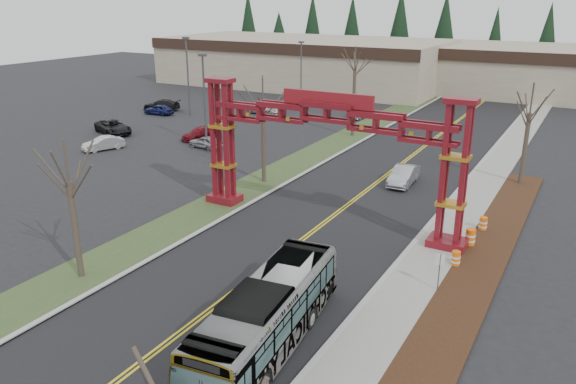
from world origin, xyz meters
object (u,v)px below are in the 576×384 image
Objects in this scene: parked_car_near_a at (206,142)px; parked_car_mid_a at (200,133)px; retail_building_west at (304,61)px; bare_tree_median_mid at (263,107)px; parked_car_far_a at (360,112)px; bare_tree_right_far at (530,114)px; light_pole_mid at (188,71)px; barrel_mid at (470,238)px; parked_car_mid_b at (159,110)px; transit_bus at (267,316)px; light_pole_near at (204,94)px; light_pole_far at (301,68)px; barrel_north at (483,224)px; parked_car_near_c at (113,127)px; parked_car_far_b at (265,109)px; parked_car_far_c at (161,105)px; bare_tree_median_near at (69,182)px; gateway_arch at (327,134)px; street_sign at (440,265)px; silver_sedan at (404,175)px; bare_tree_median_far at (355,70)px; retail_building_east at (571,73)px; barrel_south at (456,259)px; parked_car_near_b at (103,143)px.

parked_car_mid_a is at bearing -128.63° from parked_car_near_a.
bare_tree_median_mid is at bearing -65.63° from retail_building_west.
bare_tree_right_far reaches higher than parked_car_far_a.
light_pole_mid is 45.48m from barrel_mid.
retail_building_west is 12.05× the size of parked_car_mid_b.
transit_bus is at bearing -109.65° from barrel_mid.
light_pole_far is (-2.94, 25.37, -0.34)m from light_pole_near.
parked_car_far_a is (10.25, 18.28, 0.04)m from parked_car_mid_a.
parked_car_mid_a is 23.67m from light_pole_far.
light_pole_mid reaches higher than parked_car_mid_a.
parked_car_far_a is at bearing -24.83° from light_pole_far.
parked_car_mid_a is at bearing 156.27° from barrel_mid.
parked_car_mid_a is 32.36m from barrel_north.
bare_tree_median_mid is at bearing -32.06° from light_pole_near.
parked_car_near_c is at bearing -175.47° from bare_tree_right_far.
light_pole_far is (0.56, 8.57, 4.19)m from parked_car_far_b.
parked_car_near_c is at bearing 137.88° from transit_bus.
parked_car_far_c is 0.54× the size of light_pole_near.
bare_tree_median_near is 22.63m from barrel_mid.
parked_car_near_a is 0.67× the size of parked_car_near_c.
bare_tree_median_mid reaches higher than retail_building_west.
gateway_arch reaches higher than street_sign.
retail_building_west is 22.03× the size of street_sign.
parked_car_far_c is 46.65m from bare_tree_median_near.
light_pole_mid reaches higher than parked_car_mid_b.
silver_sedan is 37.52m from parked_car_mid_b.
transit_bus is 2.23× the size of parked_car_far_c.
parked_car_far_b is 13.82m from parked_car_far_c.
bare_tree_right_far is at bearing 12.64° from parked_car_mid_a.
silver_sedan is 0.59× the size of bare_tree_median_near.
bare_tree_median_mid is 18.01m from bare_tree_median_far.
light_pole_mid is at bearing -153.15° from parked_car_far_a.
parked_car_mid_b is 18.37m from light_pole_near.
retail_building_east reaches higher than parked_car_far_c.
silver_sedan is 1.16× the size of parked_car_mid_b.
transit_bus is at bearing -94.60° from retail_building_east.
retail_building_east is at bearing 89.13° from barrel_south.
retail_building_west is 5.76× the size of bare_tree_right_far.
parked_car_far_b is 28.15m from bare_tree_median_mid.
retail_building_east is 4.00× the size of light_pole_mid.
parked_car_near_b is 26.19m from bare_tree_median_far.
retail_building_west is 11.73× the size of parked_car_near_b.
parked_car_near_c is at bearing -177.29° from light_pole_near.
bare_tree_median_mid is (-18.00, -56.56, 2.51)m from retail_building_east.
parked_car_mid_a is 30.77m from bare_tree_median_near.
retail_building_west is at bearing -159.41° from parked_car_near_a.
bare_tree_median_far reaches higher than parked_car_near_b.
silver_sedan is 2.11× the size of street_sign.
parked_car_near_b is at bearing 12.10° from parked_car_far_c.
silver_sedan reaches higher than parked_car_far_c.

